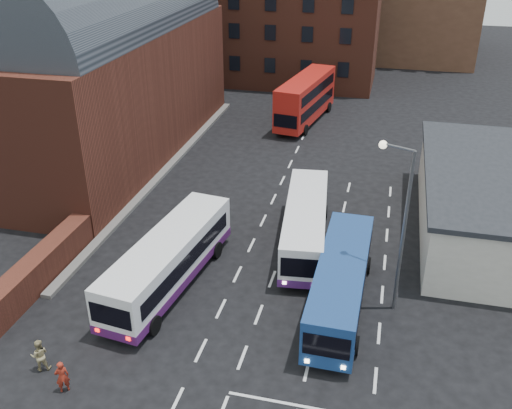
% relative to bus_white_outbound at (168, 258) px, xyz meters
% --- Properties ---
extents(ground, '(180.00, 180.00, 0.00)m').
position_rel_bus_white_outbound_xyz_m(ground, '(3.29, -3.77, -1.74)').
color(ground, black).
extents(railway_station, '(12.00, 28.00, 16.00)m').
position_rel_bus_white_outbound_xyz_m(railway_station, '(-12.21, 17.23, 5.89)').
color(railway_station, '#602B1E').
rests_on(railway_station, ground).
extents(forecourt_wall, '(1.20, 10.00, 1.80)m').
position_rel_bus_white_outbound_xyz_m(forecourt_wall, '(-6.91, -1.77, -0.84)').
color(forecourt_wall, '#602B1E').
rests_on(forecourt_wall, ground).
extents(cream_building, '(10.40, 16.40, 4.25)m').
position_rel_bus_white_outbound_xyz_m(cream_building, '(18.29, 10.23, 0.41)').
color(cream_building, beige).
rests_on(cream_building, ground).
extents(brick_terrace, '(22.00, 10.00, 11.00)m').
position_rel_bus_white_outbound_xyz_m(brick_terrace, '(-2.71, 42.23, 3.76)').
color(brick_terrace, brown).
rests_on(brick_terrace, ground).
extents(castle_keep, '(22.00, 22.00, 12.00)m').
position_rel_bus_white_outbound_xyz_m(castle_keep, '(9.29, 62.23, 4.26)').
color(castle_keep, brown).
rests_on(castle_keep, ground).
extents(bus_white_outbound, '(3.80, 11.04, 2.95)m').
position_rel_bus_white_outbound_xyz_m(bus_white_outbound, '(0.00, 0.00, 0.00)').
color(bus_white_outbound, white).
rests_on(bus_white_outbound, ground).
extents(bus_white_inbound, '(3.45, 10.43, 2.79)m').
position_rel_bus_white_outbound_xyz_m(bus_white_inbound, '(6.43, 5.77, -0.09)').
color(bus_white_inbound, white).
rests_on(bus_white_inbound, ground).
extents(bus_blue, '(2.68, 10.25, 2.79)m').
position_rel_bus_white_outbound_xyz_m(bus_blue, '(9.15, 0.18, -0.10)').
color(bus_blue, navy).
rests_on(bus_blue, ground).
extents(bus_red_double, '(4.21, 11.03, 4.31)m').
position_rel_bus_white_outbound_xyz_m(bus_red_double, '(2.74, 28.24, 0.55)').
color(bus_red_double, red).
rests_on(bus_red_double, ground).
extents(street_lamp, '(1.69, 0.86, 8.84)m').
position_rel_bus_white_outbound_xyz_m(street_lamp, '(11.60, 0.90, 3.59)').
color(street_lamp, '#58595C').
rests_on(street_lamp, ground).
extents(pedestrian_red, '(0.69, 0.65, 1.58)m').
position_rel_bus_white_outbound_xyz_m(pedestrian_red, '(-1.56, -8.31, -0.95)').
color(pedestrian_red, maroon).
rests_on(pedestrian_red, ground).
extents(pedestrian_beige, '(0.96, 0.89, 1.59)m').
position_rel_bus_white_outbound_xyz_m(pedestrian_beige, '(-3.21, -7.38, -0.95)').
color(pedestrian_beige, tan).
rests_on(pedestrian_beige, ground).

